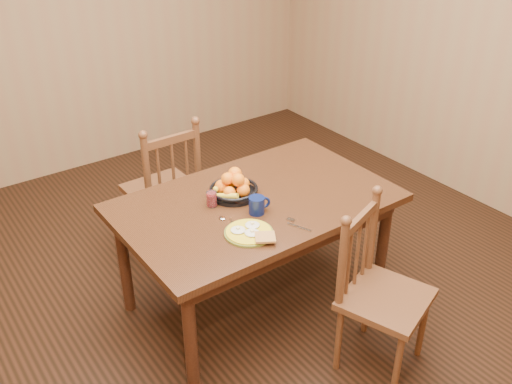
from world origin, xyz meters
TOP-DOWN VIEW (x-y plane):
  - room at (0.00, 0.00)m, footprint 4.52×5.02m
  - dining_table at (0.00, 0.00)m, footprint 1.60×1.00m
  - chair_far at (-0.18, 0.83)m, footprint 0.46×0.45m
  - chair_near at (0.24, -0.80)m, footprint 0.55×0.54m
  - breakfast_plate at (-0.24, -0.28)m, footprint 0.26×0.31m
  - fork at (0.02, -0.35)m, footprint 0.07×0.18m
  - spoon at (-0.27, -0.09)m, footprint 0.06×0.15m
  - coffee_mug at (-0.08, -0.12)m, footprint 0.13×0.09m
  - juice_glass at (-0.25, 0.09)m, footprint 0.06×0.06m
  - fruit_bowl at (-0.08, 0.12)m, footprint 0.29×0.29m

SIDE VIEW (x-z plane):
  - chair_near at x=0.24m, z-range -0.01..0.95m
  - chair_far at x=-0.18m, z-range -0.01..1.00m
  - dining_table at x=0.00m, z-range 0.29..1.04m
  - fork at x=0.02m, z-range 0.75..0.76m
  - spoon at x=-0.27m, z-range 0.75..0.76m
  - breakfast_plate at x=-0.24m, z-range 0.74..0.78m
  - juice_glass at x=-0.25m, z-range 0.75..0.84m
  - coffee_mug at x=-0.08m, z-range 0.75..0.85m
  - fruit_bowl at x=-0.08m, z-range 0.72..0.89m
  - room at x=0.00m, z-range -0.01..2.71m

